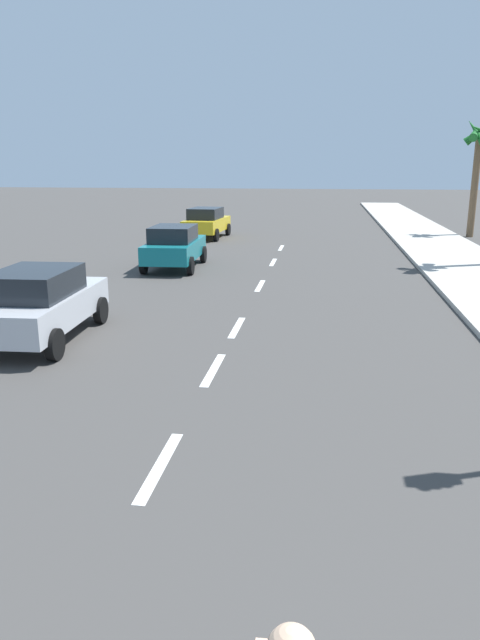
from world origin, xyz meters
The scene contains 11 objects.
ground_plane centered at (0.00, 20.00, 0.00)m, with size 160.00×160.00×0.00m, color #423F3D.
lane_stripe_2 centered at (0.00, 8.75, 0.00)m, with size 0.16×1.80×0.01m, color white.
lane_stripe_3 centered at (0.00, 12.36, 0.00)m, with size 0.16×1.80×0.01m, color white.
lane_stripe_4 centered at (0.00, 15.30, 0.00)m, with size 0.16×1.80×0.01m, color white.
lane_stripe_5 centered at (0.00, 20.24, 0.00)m, with size 0.16×1.80×0.01m, color white.
lane_stripe_6 centered at (0.00, 24.89, 0.00)m, with size 0.16×1.80×0.01m, color white.
lane_stripe_7 centered at (0.00, 29.06, 0.00)m, with size 0.16×1.80×0.01m, color white.
parked_car_silver centered at (-4.08, 13.74, 0.84)m, with size 2.06×4.14×1.57m.
parked_car_teal centered at (-3.49, 23.04, 0.84)m, with size 1.98×4.03×1.57m.
parked_car_yellow centered at (-4.17, 32.31, 0.84)m, with size 2.04×4.09×1.57m.
palm_tree_distant centered at (9.63, 34.81, 4.56)m, with size 1.68×2.03×6.19m.
Camera 1 is at (1.95, 2.36, 3.68)m, focal length 32.47 mm.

